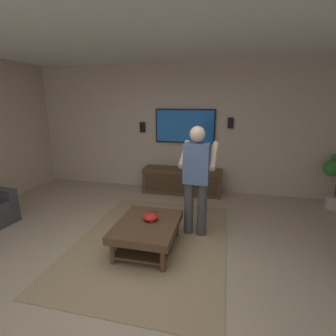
% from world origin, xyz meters
% --- Properties ---
extents(ground_plane, '(8.19, 8.19, 0.00)m').
position_xyz_m(ground_plane, '(0.00, 0.00, 0.00)').
color(ground_plane, tan).
extents(wall_back_tv, '(0.10, 7.03, 2.76)m').
position_xyz_m(wall_back_tv, '(3.06, 0.00, 1.38)').
color(wall_back_tv, '#BCA893').
rests_on(wall_back_tv, ground).
extents(ceiling_slab, '(6.22, 7.03, 0.10)m').
position_xyz_m(ceiling_slab, '(0.00, 0.00, 2.81)').
color(ceiling_slab, white).
extents(area_rug, '(2.83, 2.11, 0.01)m').
position_xyz_m(area_rug, '(0.65, 0.05, 0.01)').
color(area_rug, '#9E8460').
rests_on(area_rug, ground).
extents(coffee_table, '(1.00, 0.80, 0.40)m').
position_xyz_m(coffee_table, '(0.45, 0.05, 0.30)').
color(coffee_table, '#513823').
rests_on(coffee_table, ground).
extents(media_console, '(0.45, 1.70, 0.55)m').
position_xyz_m(media_console, '(2.72, -0.03, 0.28)').
color(media_console, '#513823').
rests_on(media_console, ground).
extents(tv, '(0.05, 1.30, 0.73)m').
position_xyz_m(tv, '(2.96, -0.03, 1.45)').
color(tv, black).
extents(person_standing, '(0.55, 0.56, 1.64)m').
position_xyz_m(person_standing, '(1.02, -0.53, 0.93)').
color(person_standing, '#3F3F3F').
rests_on(person_standing, ground).
extents(bowl, '(0.21, 0.21, 0.10)m').
position_xyz_m(bowl, '(0.52, 0.02, 0.45)').
color(bowl, red).
rests_on(bowl, coffee_table).
extents(remote_white, '(0.14, 0.13, 0.02)m').
position_xyz_m(remote_white, '(0.54, 0.03, 0.41)').
color(remote_white, white).
rests_on(remote_white, coffee_table).
extents(remote_black, '(0.09, 0.16, 0.02)m').
position_xyz_m(remote_black, '(0.72, 0.07, 0.41)').
color(remote_black, black).
rests_on(remote_black, coffee_table).
extents(vase_round, '(0.22, 0.22, 0.22)m').
position_xyz_m(vase_round, '(2.68, -0.23, 0.66)').
color(vase_round, red).
rests_on(vase_round, media_console).
extents(wall_speaker_left, '(0.06, 0.12, 0.22)m').
position_xyz_m(wall_speaker_left, '(2.98, -0.99, 1.53)').
color(wall_speaker_left, black).
extents(wall_speaker_right, '(0.06, 0.12, 0.22)m').
position_xyz_m(wall_speaker_right, '(2.98, 0.94, 1.40)').
color(wall_speaker_right, black).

